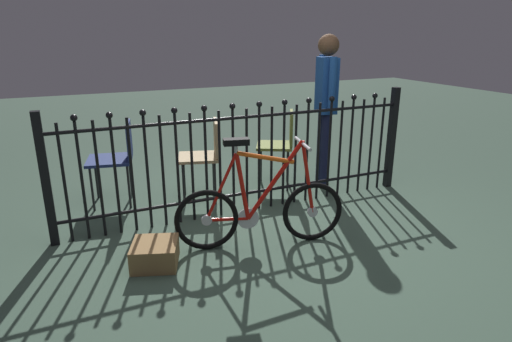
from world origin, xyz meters
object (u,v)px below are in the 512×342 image
chair_olive (281,141)px  display_crate (155,254)px  chair_tan (206,152)px  person_visitor (326,97)px  bicycle (261,209)px  chair_navy (118,154)px

chair_olive → display_crate: 2.11m
chair_tan → display_crate: chair_tan is taller
chair_tan → display_crate: (-0.79, -1.14, -0.44)m
person_visitor → display_crate: bearing=-154.0°
bicycle → display_crate: size_ratio=4.09×
chair_olive → chair_tan: bearing=-177.2°
chair_navy → person_visitor: person_visitor is taller
bicycle → display_crate: 0.90m
bicycle → chair_olive: bicycle is taller
display_crate → bicycle: bearing=-2.0°
chair_tan → person_visitor: (1.38, -0.08, 0.48)m
chair_tan → display_crate: size_ratio=2.51×
chair_olive → display_crate: (-1.69, -1.18, -0.45)m
chair_tan → chair_navy: (-0.84, 0.28, -0.00)m
chair_olive → chair_tan: size_ratio=1.02×
person_visitor → display_crate: size_ratio=4.97×
bicycle → display_crate: (-0.87, 0.03, -0.23)m
bicycle → display_crate: bicycle is taller
person_visitor → chair_olive: bearing=165.7°
bicycle → chair_navy: bearing=122.6°
chair_navy → display_crate: chair_navy is taller
chair_tan → display_crate: 1.45m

